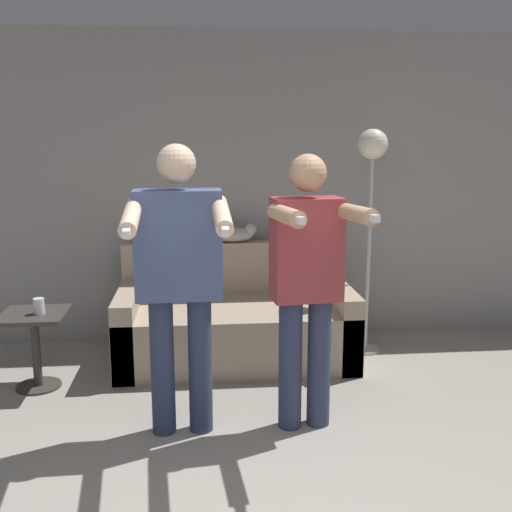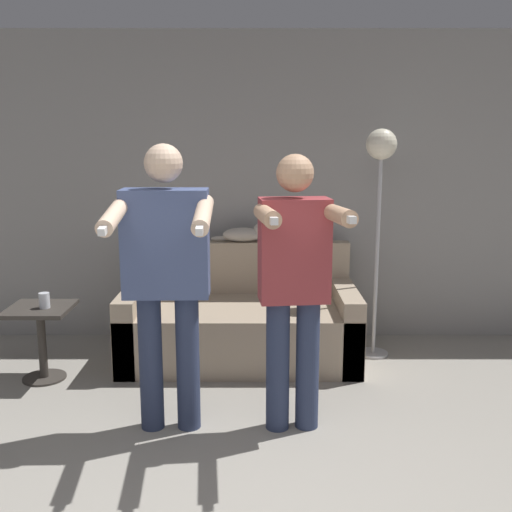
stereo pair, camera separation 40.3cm
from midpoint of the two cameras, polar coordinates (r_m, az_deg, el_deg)
wall_back at (r=5.13m, az=1.11°, el=6.39°), size 10.00×0.05×2.60m
couch at (r=4.79m, az=1.19°, el=-6.45°), size 1.81×0.94×0.88m
person_left at (r=3.45m, az=-4.99°, el=-1.22°), size 0.57×0.68×1.70m
person_right at (r=3.47m, az=7.28°, el=-2.01°), size 0.52×0.71×1.65m
cat at (r=4.99m, az=1.45°, el=2.08°), size 0.46×0.14×0.16m
floor_lamp at (r=4.75m, az=14.46°, el=7.77°), size 0.24×0.24×1.80m
side_table at (r=4.53m, az=-17.15°, el=-6.56°), size 0.44×0.44×0.54m
cup at (r=4.44m, az=-16.82°, el=-4.08°), size 0.07×0.07×0.11m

